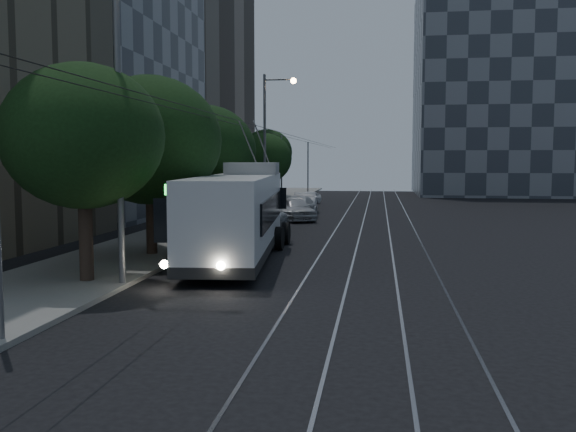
% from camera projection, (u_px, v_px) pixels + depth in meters
% --- Properties ---
extents(ground, '(120.00, 120.00, 0.00)m').
position_uv_depth(ground, '(302.00, 271.00, 22.87)').
color(ground, black).
rests_on(ground, ground).
extents(sidewalk, '(5.00, 90.00, 0.15)m').
position_uv_depth(sidewalk, '(228.00, 217.00, 43.64)').
color(sidewalk, gray).
rests_on(sidewalk, ground).
extents(tram_rails, '(4.52, 90.00, 0.02)m').
position_uv_depth(tram_rails, '(376.00, 220.00, 42.25)').
color(tram_rails, '#95959D').
rests_on(tram_rails, ground).
extents(overhead_wires, '(2.23, 90.00, 6.00)m').
position_uv_depth(overhead_wires, '(264.00, 167.00, 42.99)').
color(overhead_wires, black).
rests_on(overhead_wires, ground).
extents(building_glass_mid, '(14.40, 18.40, 26.80)m').
position_uv_depth(building_glass_mid, '(76.00, 28.00, 46.06)').
color(building_glass_mid, '#363C45').
rests_on(building_glass_mid, ground).
extents(building_tan_far, '(14.40, 22.40, 34.80)m').
position_uv_depth(building_tan_far, '(167.00, 28.00, 65.44)').
color(building_tan_far, gray).
rests_on(building_tan_far, ground).
extents(building_distant_right, '(22.00, 18.00, 24.00)m').
position_uv_depth(building_distant_right, '(514.00, 90.00, 73.56)').
color(building_distant_right, '#363C45').
rests_on(building_distant_right, ground).
extents(trolleybus, '(3.82, 12.97, 5.63)m').
position_uv_depth(trolleybus, '(238.00, 215.00, 25.71)').
color(trolleybus, silver).
rests_on(trolleybus, ground).
extents(pickup_silver, '(2.83, 5.89, 1.62)m').
position_uv_depth(pickup_silver, '(254.00, 224.00, 31.66)').
color(pickup_silver, '#A1A5A8').
rests_on(pickup_silver, ground).
extents(car_white_a, '(3.49, 4.85, 1.53)m').
position_uv_depth(car_white_a, '(296.00, 209.00, 41.93)').
color(car_white_a, '#B2B1B6').
rests_on(car_white_a, ground).
extents(car_white_b, '(2.64, 5.45, 1.53)m').
position_uv_depth(car_white_b, '(296.00, 208.00, 42.42)').
color(car_white_b, silver).
rests_on(car_white_b, ground).
extents(car_white_c, '(1.90, 4.75, 1.54)m').
position_uv_depth(car_white_c, '(305.00, 203.00, 47.35)').
color(car_white_c, '#B6B7BB').
rests_on(car_white_c, ground).
extents(car_white_d, '(2.44, 3.82, 1.21)m').
position_uv_depth(car_white_d, '(308.00, 198.00, 57.42)').
color(car_white_d, white).
rests_on(car_white_d, ground).
extents(tree_0, '(5.07, 5.07, 6.98)m').
position_uv_depth(tree_0, '(83.00, 137.00, 20.03)').
color(tree_0, black).
rests_on(tree_0, ground).
extents(tree_1, '(5.78, 5.78, 7.36)m').
position_uv_depth(tree_1, '(150.00, 140.00, 25.87)').
color(tree_1, black).
rests_on(tree_1, ground).
extents(tree_2, '(5.44, 5.44, 6.88)m').
position_uv_depth(tree_2, '(205.00, 151.00, 34.08)').
color(tree_2, black).
rests_on(tree_2, ground).
extents(tree_3, '(3.99, 3.99, 5.96)m').
position_uv_depth(tree_3, '(220.00, 157.00, 39.27)').
color(tree_3, black).
rests_on(tree_3, ground).
extents(tree_4, '(4.51, 4.51, 6.12)m').
position_uv_depth(tree_4, '(264.00, 159.00, 51.58)').
color(tree_4, black).
rests_on(tree_4, ground).
extents(tree_5, '(4.42, 4.42, 6.63)m').
position_uv_depth(tree_5, '(267.00, 152.00, 55.78)').
color(tree_5, black).
rests_on(tree_5, ground).
extents(streetlamp_near, '(2.59, 0.44, 10.80)m').
position_uv_depth(streetlamp_near, '(131.00, 77.00, 19.35)').
color(streetlamp_near, slate).
rests_on(streetlamp_near, ground).
extents(streetlamp_far, '(2.48, 0.44, 10.29)m').
position_uv_depth(streetlamp_far, '(270.00, 130.00, 47.73)').
color(streetlamp_far, slate).
rests_on(streetlamp_far, ground).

